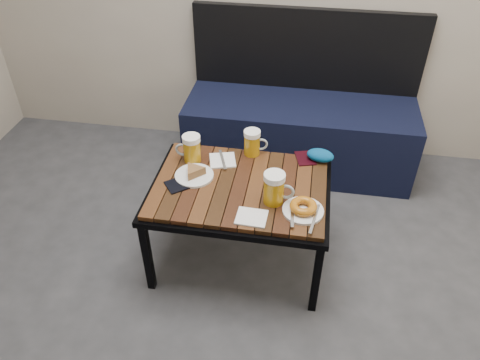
% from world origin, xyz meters
% --- Properties ---
extents(bench, '(1.40, 0.50, 0.95)m').
position_xyz_m(bench, '(0.10, 1.76, 0.27)').
color(bench, black).
rests_on(bench, ground).
extents(cafe_table, '(0.84, 0.62, 0.47)m').
position_xyz_m(cafe_table, '(-0.13, 0.88, 0.43)').
color(cafe_table, black).
rests_on(cafe_table, ground).
extents(beer_mug_left, '(0.13, 0.09, 0.14)m').
position_xyz_m(beer_mug_left, '(-0.40, 1.04, 0.54)').
color(beer_mug_left, '#B07C0E').
rests_on(beer_mug_left, cafe_table).
extents(beer_mug_centre, '(0.13, 0.09, 0.13)m').
position_xyz_m(beer_mug_centre, '(-0.11, 1.14, 0.54)').
color(beer_mug_centre, '#B07C0E').
rests_on(beer_mug_centre, cafe_table).
extents(beer_mug_right, '(0.14, 0.09, 0.15)m').
position_xyz_m(beer_mug_right, '(0.04, 0.79, 0.55)').
color(beer_mug_right, '#B07C0E').
rests_on(beer_mug_right, cafe_table).
extents(plate_pie, '(0.18, 0.18, 0.05)m').
position_xyz_m(plate_pie, '(-0.36, 0.91, 0.49)').
color(plate_pie, white).
rests_on(plate_pie, cafe_table).
extents(plate_bagel, '(0.18, 0.24, 0.05)m').
position_xyz_m(plate_bagel, '(0.17, 0.74, 0.49)').
color(plate_bagel, white).
rests_on(plate_bagel, cafe_table).
extents(napkin_left, '(0.15, 0.16, 0.01)m').
position_xyz_m(napkin_left, '(-0.25, 1.05, 0.48)').
color(napkin_left, white).
rests_on(napkin_left, cafe_table).
extents(napkin_right, '(0.13, 0.12, 0.01)m').
position_xyz_m(napkin_right, '(-0.04, 0.67, 0.48)').
color(napkin_right, white).
rests_on(napkin_right, cafe_table).
extents(passport_navy, '(0.17, 0.16, 0.01)m').
position_xyz_m(passport_navy, '(-0.40, 0.84, 0.48)').
color(passport_navy, black).
rests_on(passport_navy, cafe_table).
extents(passport_burgundy, '(0.12, 0.14, 0.01)m').
position_xyz_m(passport_burgundy, '(0.16, 1.14, 0.47)').
color(passport_burgundy, black).
rests_on(passport_burgundy, cafe_table).
extents(knit_pouch, '(0.15, 0.11, 0.06)m').
position_xyz_m(knit_pouch, '(0.23, 1.14, 0.50)').
color(knit_pouch, navy).
rests_on(knit_pouch, cafe_table).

